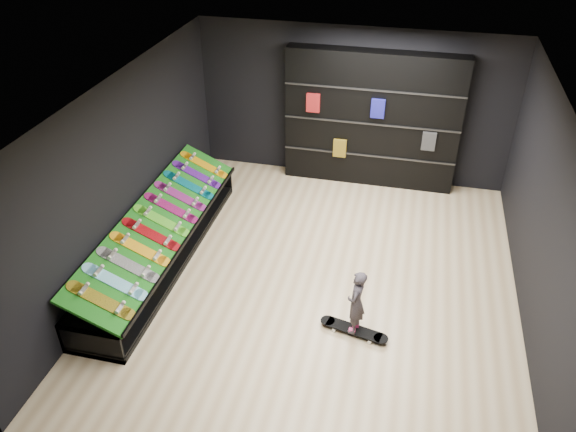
% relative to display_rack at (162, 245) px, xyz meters
% --- Properties ---
extents(floor, '(6.00, 7.00, 0.01)m').
position_rel_display_rack_xyz_m(floor, '(2.55, 0.00, -0.25)').
color(floor, beige).
rests_on(floor, ground).
extents(ceiling, '(6.00, 7.00, 0.01)m').
position_rel_display_rack_xyz_m(ceiling, '(2.55, 0.00, 2.75)').
color(ceiling, white).
rests_on(ceiling, ground).
extents(wall_back, '(6.00, 0.02, 3.00)m').
position_rel_display_rack_xyz_m(wall_back, '(2.55, 3.50, 1.25)').
color(wall_back, black).
rests_on(wall_back, ground).
extents(wall_front, '(6.00, 0.02, 3.00)m').
position_rel_display_rack_xyz_m(wall_front, '(2.55, -3.50, 1.25)').
color(wall_front, black).
rests_on(wall_front, ground).
extents(wall_left, '(0.02, 7.00, 3.00)m').
position_rel_display_rack_xyz_m(wall_left, '(-0.45, 0.00, 1.25)').
color(wall_left, black).
rests_on(wall_left, ground).
extents(wall_right, '(0.02, 7.00, 3.00)m').
position_rel_display_rack_xyz_m(wall_right, '(5.55, 0.00, 1.25)').
color(wall_right, black).
rests_on(wall_right, ground).
extents(display_rack, '(0.90, 4.50, 0.50)m').
position_rel_display_rack_xyz_m(display_rack, '(0.00, 0.00, 0.00)').
color(display_rack, black).
rests_on(display_rack, ground).
extents(turf_ramp, '(0.92, 4.50, 0.46)m').
position_rel_display_rack_xyz_m(turf_ramp, '(0.05, 0.00, 0.46)').
color(turf_ramp, '#105A0E').
rests_on(turf_ramp, display_rack).
extents(back_shelving, '(3.28, 0.38, 2.63)m').
position_rel_display_rack_xyz_m(back_shelving, '(2.94, 3.32, 1.06)').
color(back_shelving, black).
rests_on(back_shelving, ground).
extents(floor_skateboard, '(1.00, 0.43, 0.09)m').
position_rel_display_rack_xyz_m(floor_skateboard, '(3.27, -1.00, -0.20)').
color(floor_skateboard, black).
rests_on(floor_skateboard, ground).
extents(child, '(0.18, 0.24, 0.59)m').
position_rel_display_rack_xyz_m(child, '(3.27, -1.00, 0.13)').
color(child, black).
rests_on(child, floor_skateboard).
extents(display_board_0, '(0.93, 0.22, 0.50)m').
position_rel_display_rack_xyz_m(display_board_0, '(0.06, -1.90, 0.49)').
color(display_board_0, yellow).
rests_on(display_board_0, turf_ramp).
extents(display_board_1, '(0.93, 0.22, 0.50)m').
position_rel_display_rack_xyz_m(display_board_1, '(0.06, -1.52, 0.49)').
color(display_board_1, '#0CB2E5').
rests_on(display_board_1, turf_ramp).
extents(display_board_2, '(0.93, 0.22, 0.50)m').
position_rel_display_rack_xyz_m(display_board_2, '(0.06, -1.14, 0.49)').
color(display_board_2, black).
rests_on(display_board_2, turf_ramp).
extents(display_board_3, '(0.93, 0.22, 0.50)m').
position_rel_display_rack_xyz_m(display_board_3, '(0.06, -0.76, 0.49)').
color(display_board_3, orange).
rests_on(display_board_3, turf_ramp).
extents(display_board_4, '(0.93, 0.22, 0.50)m').
position_rel_display_rack_xyz_m(display_board_4, '(0.06, -0.38, 0.49)').
color(display_board_4, red).
rests_on(display_board_4, turf_ramp).
extents(display_board_5, '(0.93, 0.22, 0.50)m').
position_rel_display_rack_xyz_m(display_board_5, '(0.06, 0.00, 0.49)').
color(display_board_5, green).
rests_on(display_board_5, turf_ramp).
extents(display_board_6, '(0.93, 0.22, 0.50)m').
position_rel_display_rack_xyz_m(display_board_6, '(0.06, 0.38, 0.49)').
color(display_board_6, '#E5198C').
rests_on(display_board_6, turf_ramp).
extents(display_board_7, '(0.93, 0.22, 0.50)m').
position_rel_display_rack_xyz_m(display_board_7, '(0.06, 0.76, 0.49)').
color(display_board_7, '#2626BF').
rests_on(display_board_7, turf_ramp).
extents(display_board_8, '(0.93, 0.22, 0.50)m').
position_rel_display_rack_xyz_m(display_board_8, '(0.06, 1.14, 0.49)').
color(display_board_8, '#0C8C99').
rests_on(display_board_8, turf_ramp).
extents(display_board_9, '(0.93, 0.22, 0.50)m').
position_rel_display_rack_xyz_m(display_board_9, '(0.06, 1.52, 0.49)').
color(display_board_9, purple).
rests_on(display_board_9, turf_ramp).
extents(display_board_10, '(0.93, 0.22, 0.50)m').
position_rel_display_rack_xyz_m(display_board_10, '(0.06, 1.90, 0.49)').
color(display_board_10, yellow).
rests_on(display_board_10, turf_ramp).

